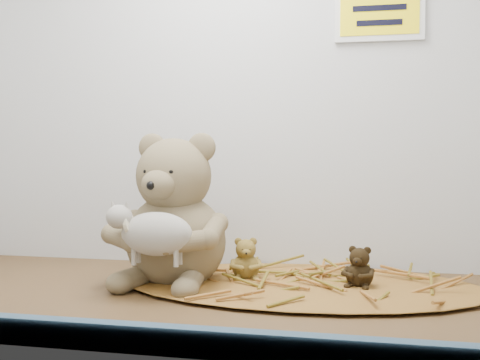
% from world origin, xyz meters
% --- Properties ---
extents(alcove_shell, '(1.20, 0.60, 0.90)m').
position_xyz_m(alcove_shell, '(0.00, 0.09, 0.45)').
color(alcove_shell, '#462C18').
rests_on(alcove_shell, ground).
extents(front_rail, '(1.19, 0.02, 0.04)m').
position_xyz_m(front_rail, '(0.00, -0.29, 0.02)').
color(front_rail, '#3C5D73').
rests_on(front_rail, shelf_floor).
extents(straw_bed, '(0.68, 0.39, 0.01)m').
position_xyz_m(straw_bed, '(0.16, 0.11, 0.01)').
color(straw_bed, brown).
rests_on(straw_bed, shelf_floor).
extents(main_teddy, '(0.26, 0.27, 0.29)m').
position_xyz_m(main_teddy, '(-0.08, 0.09, 0.14)').
color(main_teddy, '#7E6C4D').
rests_on(main_teddy, shelf_floor).
extents(toy_lamb, '(0.17, 0.10, 0.11)m').
position_xyz_m(toy_lamb, '(-0.08, -0.02, 0.11)').
color(toy_lamb, '#B1A99E').
rests_on(toy_lamb, main_teddy).
extents(mini_teddy_tan, '(0.08, 0.08, 0.08)m').
position_xyz_m(mini_teddy_tan, '(0.05, 0.12, 0.05)').
color(mini_teddy_tan, olive).
rests_on(mini_teddy_tan, straw_bed).
extents(mini_teddy_brown, '(0.07, 0.07, 0.07)m').
position_xyz_m(mini_teddy_brown, '(0.27, 0.10, 0.05)').
color(mini_teddy_brown, black).
rests_on(mini_teddy_brown, straw_bed).
extents(wall_sign, '(0.16, 0.01, 0.11)m').
position_xyz_m(wall_sign, '(0.30, 0.29, 0.55)').
color(wall_sign, yellow).
rests_on(wall_sign, back_wall).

